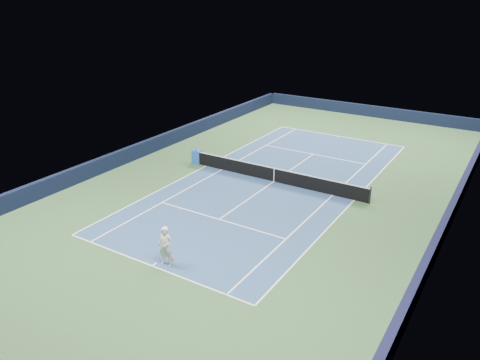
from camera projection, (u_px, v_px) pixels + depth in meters
The scene contains 19 objects.
ground at pixel (274, 182), 30.83m from camera, with size 40.00×40.00×0.00m, color #2B4D2A.
wall_far at pixel (369, 111), 46.15m from camera, with size 22.00×0.35×1.10m, color black.
wall_right at pixel (450, 213), 25.32m from camera, with size 0.35×40.00×1.10m, color black.
wall_left at pixel (150, 146), 35.91m from camera, with size 0.35×40.00×1.10m, color black.
court_surface at pixel (274, 182), 30.82m from camera, with size 10.97×23.77×0.01m, color navy.
baseline_far at pixel (339, 136), 40.14m from camera, with size 10.97×0.08×0.00m, color white.
baseline_near at pixel (152, 266), 21.51m from camera, with size 10.97×0.08×0.00m, color white.
sideline_doubles_right at pixel (354, 200), 28.14m from camera, with size 0.08×23.77×0.00m, color white.
sideline_doubles_left at pixel (206, 166), 33.50m from camera, with size 0.08×23.77×0.00m, color white.
sideline_singles_right at pixel (333, 195), 28.81m from camera, with size 0.08×23.77×0.00m, color white.
sideline_singles_left at pixel (222, 169), 32.83m from camera, with size 0.08×23.77×0.00m, color white.
service_line_far at pixel (313, 154), 35.84m from camera, with size 8.23×0.08×0.00m, color white.
service_line_near at pixel (219, 219), 25.81m from camera, with size 8.23×0.08×0.00m, color white.
center_service_line at pixel (274, 181), 30.82m from camera, with size 0.08×12.80×0.00m, color white.
center_mark_far at pixel (338, 137), 40.02m from camera, with size 0.08×0.30×0.00m, color white.
center_mark_near at pixel (154, 264), 21.63m from camera, with size 0.08×0.30×0.00m, color white.
tennis_net at pixel (274, 174), 30.63m from camera, with size 12.90×0.10×1.07m.
sponsor_cube at pixel (197, 157), 33.87m from camera, with size 0.69×0.65×1.00m.
tennis_player at pixel (166, 247), 21.24m from camera, with size 0.88×1.33×2.43m.
Camera 1 is at (13.15, -25.31, 11.91)m, focal length 35.00 mm.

